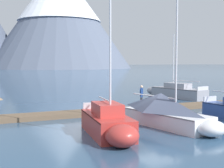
# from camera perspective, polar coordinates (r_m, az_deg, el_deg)

# --- Properties ---
(ground_plane) EXTENTS (700.00, 700.00, 0.00)m
(ground_plane) POSITION_cam_1_polar(r_m,az_deg,el_deg) (20.14, 8.24, -6.75)
(ground_plane) COLOR #2D4C6B
(mountain_shoulder_ridge) EXTENTS (86.03, 86.03, 61.91)m
(mountain_shoulder_ridge) POSITION_cam_1_polar(r_m,az_deg,el_deg) (194.07, -9.60, 12.70)
(mountain_shoulder_ridge) COLOR slate
(mountain_shoulder_ridge) RESTS_ON ground
(dock) EXTENTS (23.31, 3.71, 0.30)m
(dock) POSITION_cam_1_polar(r_m,az_deg,el_deg) (23.39, 2.35, -4.84)
(dock) COLOR brown
(dock) RESTS_ON ground
(sailboat_second_berth) EXTENTS (2.78, 5.81, 8.60)m
(sailboat_second_berth) POSITION_cam_1_polar(r_m,az_deg,el_deg) (15.74, -0.52, -7.26)
(sailboat_second_berth) COLOR #B2332D
(sailboat_second_berth) RESTS_ON ground
(sailboat_mid_dock_port) EXTENTS (2.64, 6.91, 7.95)m
(sailboat_mid_dock_port) POSITION_cam_1_polar(r_m,az_deg,el_deg) (18.41, 10.06, -4.94)
(sailboat_mid_dock_port) COLOR silver
(sailboat_mid_dock_port) RESTS_ON ground
(sailboat_far_berth) EXTENTS (2.84, 7.76, 6.68)m
(sailboat_far_berth) POSITION_cam_1_polar(r_m,az_deg,el_deg) (33.66, 11.28, -1.35)
(sailboat_far_berth) COLOR #93939E
(sailboat_far_berth) RESTS_ON ground
(person_on_dock) EXTENTS (0.41, 0.48, 1.69)m
(person_on_dock) POSITION_cam_1_polar(r_m,az_deg,el_deg) (23.86, 5.42, -1.98)
(person_on_dock) COLOR #232328
(person_on_dock) RESTS_ON dock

